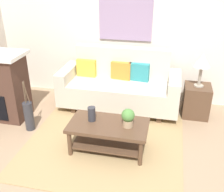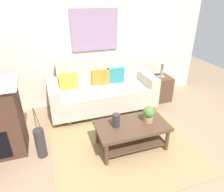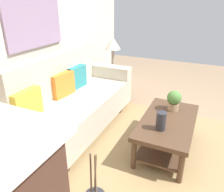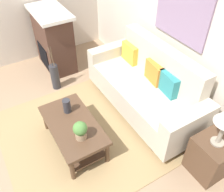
{
  "view_description": "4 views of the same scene",
  "coord_description": "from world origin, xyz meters",
  "px_view_note": "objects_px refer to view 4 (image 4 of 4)",
  "views": [
    {
      "loc": [
        0.84,
        -2.74,
        2.43
      ],
      "look_at": [
        0.05,
        0.81,
        0.65
      ],
      "focal_mm": 43.62,
      "sensor_mm": 36.0,
      "label": 1
    },
    {
      "loc": [
        -1.0,
        -1.91,
        2.21
      ],
      "look_at": [
        0.01,
        1.1,
        0.58
      ],
      "focal_mm": 32.11,
      "sensor_mm": 36.0,
      "label": 2
    },
    {
      "loc": [
        -2.24,
        0.05,
        1.74
      ],
      "look_at": [
        0.21,
        1.17,
        0.54
      ],
      "focal_mm": 35.09,
      "sensor_mm": 36.0,
      "label": 3
    },
    {
      "loc": [
        2.24,
        -0.29,
        2.85
      ],
      "look_at": [
        -0.04,
        1.08,
        0.5
      ],
      "focal_mm": 38.94,
      "sensor_mm": 36.0,
      "label": 4
    }
  ],
  "objects_px": {
    "couch": "(146,88)",
    "side_table": "(211,156)",
    "throw_pillow_mustard": "(130,53)",
    "throw_pillow_teal": "(168,84)",
    "potted_plant_tabletop": "(80,130)",
    "fireplace": "(54,40)",
    "framed_painting": "(182,11)",
    "throw_pillow_orange": "(154,72)",
    "coffee_table": "(73,129)",
    "tabletop_vase": "(67,106)",
    "floor_vase": "(55,77)"
  },
  "relations": [
    {
      "from": "side_table",
      "to": "fireplace",
      "type": "bearing_deg",
      "value": -166.79
    },
    {
      "from": "throw_pillow_mustard",
      "to": "throw_pillow_teal",
      "type": "distance_m",
      "value": 0.98
    },
    {
      "from": "coffee_table",
      "to": "tabletop_vase",
      "type": "distance_m",
      "value": 0.33
    },
    {
      "from": "throw_pillow_orange",
      "to": "fireplace",
      "type": "relative_size",
      "value": 0.31
    },
    {
      "from": "coffee_table",
      "to": "potted_plant_tabletop",
      "type": "bearing_deg",
      "value": -0.34
    },
    {
      "from": "tabletop_vase",
      "to": "potted_plant_tabletop",
      "type": "height_order",
      "value": "potted_plant_tabletop"
    },
    {
      "from": "couch",
      "to": "side_table",
      "type": "distance_m",
      "value": 1.37
    },
    {
      "from": "couch",
      "to": "potted_plant_tabletop",
      "type": "xyz_separation_m",
      "value": [
        0.37,
        -1.3,
        0.14
      ]
    },
    {
      "from": "fireplace",
      "to": "framed_painting",
      "type": "relative_size",
      "value": 1.2
    },
    {
      "from": "tabletop_vase",
      "to": "fireplace",
      "type": "relative_size",
      "value": 0.18
    },
    {
      "from": "throw_pillow_orange",
      "to": "throw_pillow_teal",
      "type": "xyz_separation_m",
      "value": [
        0.33,
        0.0,
        0.0
      ]
    },
    {
      "from": "fireplace",
      "to": "coffee_table",
      "type": "bearing_deg",
      "value": -14.59
    },
    {
      "from": "side_table",
      "to": "framed_painting",
      "type": "xyz_separation_m",
      "value": [
        -1.36,
        0.47,
        1.28
      ]
    },
    {
      "from": "tabletop_vase",
      "to": "side_table",
      "type": "height_order",
      "value": "tabletop_vase"
    },
    {
      "from": "throw_pillow_orange",
      "to": "floor_vase",
      "type": "xyz_separation_m",
      "value": [
        -1.26,
        -1.18,
        -0.44
      ]
    },
    {
      "from": "throw_pillow_mustard",
      "to": "tabletop_vase",
      "type": "bearing_deg",
      "value": -70.07
    },
    {
      "from": "floor_vase",
      "to": "coffee_table",
      "type": "bearing_deg",
      "value": -10.12
    },
    {
      "from": "couch",
      "to": "throw_pillow_orange",
      "type": "relative_size",
      "value": 5.89
    },
    {
      "from": "couch",
      "to": "tabletop_vase",
      "type": "relative_size",
      "value": 10.18
    },
    {
      "from": "framed_painting",
      "to": "throw_pillow_orange",
      "type": "bearing_deg",
      "value": -90.0
    },
    {
      "from": "coffee_table",
      "to": "potted_plant_tabletop",
      "type": "height_order",
      "value": "potted_plant_tabletop"
    },
    {
      "from": "potted_plant_tabletop",
      "to": "side_table",
      "type": "height_order",
      "value": "potted_plant_tabletop"
    },
    {
      "from": "coffee_table",
      "to": "throw_pillow_orange",
      "type": "bearing_deg",
      "value": 93.95
    },
    {
      "from": "throw_pillow_mustard",
      "to": "throw_pillow_teal",
      "type": "height_order",
      "value": "same"
    },
    {
      "from": "framed_painting",
      "to": "throw_pillow_teal",
      "type": "bearing_deg",
      "value": -46.22
    },
    {
      "from": "throw_pillow_mustard",
      "to": "potted_plant_tabletop",
      "type": "bearing_deg",
      "value": -54.32
    },
    {
      "from": "couch",
      "to": "framed_painting",
      "type": "xyz_separation_m",
      "value": [
        0.0,
        0.47,
        1.13
      ]
    },
    {
      "from": "throw_pillow_mustard",
      "to": "framed_painting",
      "type": "relative_size",
      "value": 0.37
    },
    {
      "from": "couch",
      "to": "side_table",
      "type": "bearing_deg",
      "value": 0.01
    },
    {
      "from": "tabletop_vase",
      "to": "floor_vase",
      "type": "height_order",
      "value": "tabletop_vase"
    },
    {
      "from": "potted_plant_tabletop",
      "to": "side_table",
      "type": "distance_m",
      "value": 1.66
    },
    {
      "from": "couch",
      "to": "fireplace",
      "type": "distance_m",
      "value": 2.08
    },
    {
      "from": "framed_painting",
      "to": "tabletop_vase",
      "type": "bearing_deg",
      "value": -94.97
    },
    {
      "from": "couch",
      "to": "side_table",
      "type": "height_order",
      "value": "couch"
    },
    {
      "from": "couch",
      "to": "fireplace",
      "type": "xyz_separation_m",
      "value": [
        -1.93,
        -0.77,
        0.16
      ]
    },
    {
      "from": "throw_pillow_teal",
      "to": "throw_pillow_mustard",
      "type": "bearing_deg",
      "value": 180.0
    },
    {
      "from": "throw_pillow_mustard",
      "to": "throw_pillow_orange",
      "type": "bearing_deg",
      "value": 0.0
    },
    {
      "from": "potted_plant_tabletop",
      "to": "floor_vase",
      "type": "xyz_separation_m",
      "value": [
        -1.63,
        0.24,
        -0.33
      ]
    },
    {
      "from": "couch",
      "to": "potted_plant_tabletop",
      "type": "bearing_deg",
      "value": -74.08
    },
    {
      "from": "throw_pillow_orange",
      "to": "fireplace",
      "type": "distance_m",
      "value": 2.13
    },
    {
      "from": "throw_pillow_orange",
      "to": "potted_plant_tabletop",
      "type": "bearing_deg",
      "value": -75.43
    },
    {
      "from": "tabletop_vase",
      "to": "floor_vase",
      "type": "distance_m",
      "value": 1.17
    },
    {
      "from": "tabletop_vase",
      "to": "floor_vase",
      "type": "xyz_separation_m",
      "value": [
        -1.11,
        0.21,
        -0.29
      ]
    },
    {
      "from": "throw_pillow_mustard",
      "to": "coffee_table",
      "type": "height_order",
      "value": "throw_pillow_mustard"
    },
    {
      "from": "throw_pillow_orange",
      "to": "couch",
      "type": "bearing_deg",
      "value": -90.0
    },
    {
      "from": "framed_painting",
      "to": "potted_plant_tabletop",
      "type": "bearing_deg",
      "value": -78.15
    },
    {
      "from": "coffee_table",
      "to": "framed_painting",
      "type": "height_order",
      "value": "framed_painting"
    },
    {
      "from": "throw_pillow_mustard",
      "to": "tabletop_vase",
      "type": "height_order",
      "value": "throw_pillow_mustard"
    },
    {
      "from": "couch",
      "to": "throw_pillow_teal",
      "type": "relative_size",
      "value": 5.89
    },
    {
      "from": "potted_plant_tabletop",
      "to": "framed_painting",
      "type": "height_order",
      "value": "framed_painting"
    }
  ]
}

